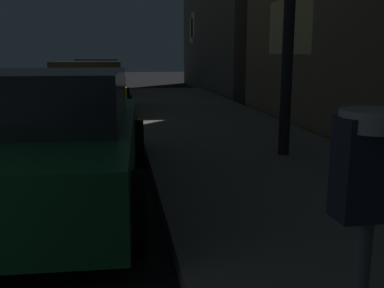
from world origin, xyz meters
name	(u,v)px	position (x,y,z in m)	size (l,w,h in m)	color
parking_meter	(365,215)	(4.32, 0.00, 1.13)	(0.19, 0.19, 1.30)	#59595B
car_green	(49,137)	(2.85, 3.77, 0.71)	(2.24, 4.63, 1.43)	#19592D
car_yellow_cab	(89,90)	(2.85, 10.43, 0.71)	(2.13, 4.04, 1.43)	gold
car_black	(99,78)	(2.85, 16.23, 0.70)	(2.09, 4.14, 1.43)	black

